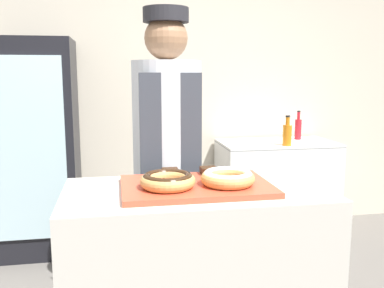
{
  "coord_description": "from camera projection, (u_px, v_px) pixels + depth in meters",
  "views": [
    {
      "loc": [
        -0.34,
        -1.75,
        1.45
      ],
      "look_at": [
        0.0,
        0.1,
        1.13
      ],
      "focal_mm": 40.0,
      "sensor_mm": 36.0,
      "label": 1
    }
  ],
  "objects": [
    {
      "name": "donut_chocolate_glaze",
      "position": [
        168.0,
        180.0,
        1.77
      ],
      "size": [
        0.23,
        0.23,
        0.06
      ],
      "color": "tan",
      "rests_on": "serving_tray"
    },
    {
      "name": "donut_light_glaze",
      "position": [
        228.0,
        177.0,
        1.81
      ],
      "size": [
        0.23,
        0.23,
        0.06
      ],
      "color": "tan",
      "rests_on": "serving_tray"
    },
    {
      "name": "bottle_red",
      "position": [
        298.0,
        128.0,
        3.91
      ],
      "size": [
        0.06,
        0.06,
        0.26
      ],
      "color": "red",
      "rests_on": "chest_freezer"
    },
    {
      "name": "brownie_back_right",
      "position": [
        208.0,
        171.0,
        2.01
      ],
      "size": [
        0.07,
        0.07,
        0.03
      ],
      "color": "#382111",
      "rests_on": "serving_tray"
    },
    {
      "name": "baker_person",
      "position": [
        167.0,
        162.0,
        2.4
      ],
      "size": [
        0.38,
        0.38,
        1.79
      ],
      "color": "#4C4C51",
      "rests_on": "ground_plane"
    },
    {
      "name": "serving_tray",
      "position": [
        196.0,
        186.0,
        1.84
      ],
      "size": [
        0.64,
        0.43,
        0.02
      ],
      "color": "#D84C33",
      "rests_on": "display_counter"
    },
    {
      "name": "chest_freezer",
      "position": [
        276.0,
        188.0,
        3.85
      ],
      "size": [
        1.01,
        0.57,
        0.85
      ],
      "color": "white",
      "rests_on": "ground_plane"
    },
    {
      "name": "wall_back",
      "position": [
        152.0,
        84.0,
        3.84
      ],
      "size": [
        8.0,
        0.06,
        2.7
      ],
      "color": "beige",
      "rests_on": "ground_plane"
    },
    {
      "name": "beverage_fridge",
      "position": [
        36.0,
        148.0,
        3.41
      ],
      "size": [
        0.65,
        0.59,
        1.71
      ],
      "color": "black",
      "rests_on": "ground_plane"
    },
    {
      "name": "brownie_back_left",
      "position": [
        170.0,
        172.0,
        1.98
      ],
      "size": [
        0.07,
        0.07,
        0.03
      ],
      "color": "#382111",
      "rests_on": "serving_tray"
    },
    {
      "name": "bottle_orange",
      "position": [
        287.0,
        134.0,
        3.57
      ],
      "size": [
        0.07,
        0.07,
        0.25
      ],
      "color": "orange",
      "rests_on": "chest_freezer"
    }
  ]
}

